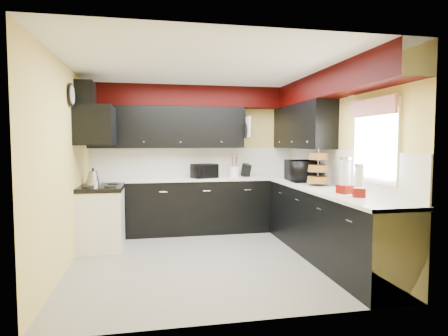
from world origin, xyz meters
name	(u,v)px	position (x,y,z in m)	size (l,w,h in m)	color
ground	(212,258)	(0.00, 0.00, 0.00)	(3.60, 3.60, 0.00)	gray
wall_back	(196,159)	(0.00, 1.80, 1.25)	(3.60, 0.06, 2.50)	#E0C666
wall_right	(338,163)	(1.80, 0.00, 1.25)	(0.06, 3.60, 2.50)	#E0C666
wall_left	(66,167)	(-1.80, 0.00, 1.25)	(0.06, 3.60, 2.50)	#E0C666
ceiling	(212,68)	(0.00, 0.00, 2.50)	(3.60, 3.60, 0.06)	white
cab_back	(198,206)	(0.00, 1.50, 0.45)	(3.60, 0.60, 0.90)	black
cab_right	(327,225)	(1.50, -0.30, 0.45)	(0.60, 3.00, 0.90)	black
counter_back	(198,179)	(0.00, 1.50, 0.92)	(3.62, 0.64, 0.04)	white
counter_right	(328,190)	(1.50, -0.30, 0.92)	(0.64, 3.02, 0.04)	white
splash_back	(196,162)	(0.00, 1.79, 1.19)	(3.60, 0.02, 0.50)	white
splash_right	(338,168)	(1.79, 0.00, 1.19)	(0.02, 3.60, 0.50)	white
upper_back	(168,127)	(-0.50, 1.62, 1.80)	(2.60, 0.35, 0.70)	black
upper_right	(302,127)	(1.62, 0.90, 1.80)	(0.35, 1.80, 0.70)	black
soffit_back	(197,97)	(0.00, 1.62, 2.33)	(3.60, 0.36, 0.35)	black
soffit_right	(334,84)	(1.62, -0.18, 2.33)	(0.36, 3.24, 0.35)	black
stove	(102,219)	(-1.50, 0.75, 0.43)	(0.60, 0.75, 0.86)	white
cooktop	(101,188)	(-1.50, 0.75, 0.89)	(0.62, 0.77, 0.06)	black
hood	(96,126)	(-1.55, 0.75, 1.78)	(0.50, 0.78, 0.55)	black
hood_duct	(85,96)	(-1.68, 0.75, 2.20)	(0.24, 0.40, 0.40)	black
window	(376,142)	(1.79, -0.90, 1.55)	(0.03, 0.86, 0.96)	white
valance	(372,107)	(1.73, -0.90, 1.95)	(0.04, 0.88, 0.20)	red
pan_top	(244,116)	(0.82, 1.55, 2.00)	(0.03, 0.22, 0.40)	black
pan_mid	(246,130)	(0.82, 1.42, 1.75)	(0.03, 0.28, 0.46)	black
pan_low	(242,132)	(0.82, 1.68, 1.72)	(0.03, 0.24, 0.42)	black
cut_board	(248,127)	(0.83, 1.30, 1.80)	(0.03, 0.26, 0.35)	white
baskets	(318,168)	(1.52, 0.05, 1.18)	(0.27, 0.27, 0.50)	brown
clock	(71,95)	(-1.77, 0.25, 2.15)	(0.03, 0.30, 0.30)	black
deco_plate	(351,88)	(1.77, -0.35, 2.25)	(0.03, 0.24, 0.24)	white
toaster_oven	(205,171)	(0.11, 1.45, 1.06)	(0.41, 0.34, 0.24)	black
microwave	(302,171)	(1.52, 0.64, 1.10)	(0.59, 0.40, 0.33)	black
utensil_crock	(234,172)	(0.64, 1.50, 1.03)	(0.17, 0.17, 0.18)	white
knife_block	(246,170)	(0.85, 1.52, 1.05)	(0.10, 0.14, 0.22)	black
kettle	(93,178)	(-1.63, 0.94, 1.02)	(0.22, 0.22, 0.20)	#A3A4A8
dispenser_a	(345,176)	(1.48, -0.78, 1.15)	(0.15, 0.15, 0.41)	#600B03
dispenser_b	(359,182)	(1.48, -1.09, 1.10)	(0.12, 0.12, 0.33)	#641208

